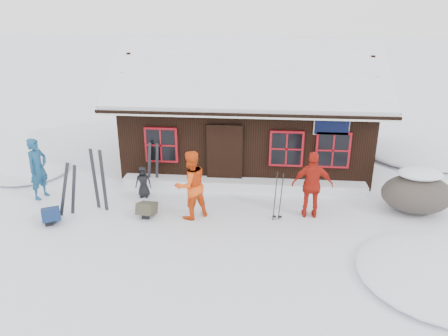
# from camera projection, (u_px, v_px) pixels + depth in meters

# --- Properties ---
(ground) EXTENTS (120.00, 120.00, 0.00)m
(ground) POSITION_uv_depth(u_px,v_px,m) (183.00, 222.00, 11.83)
(ground) COLOR white
(ground) RESTS_ON ground
(mountain_hut) EXTENTS (8.90, 6.09, 4.42)m
(mountain_hut) POSITION_uv_depth(u_px,v_px,m) (248.00, 119.00, 15.73)
(mountain_hut) COLOR black
(mountain_hut) RESTS_ON ground
(snow_drift) EXTENTS (7.60, 0.60, 0.35)m
(snow_drift) POSITION_uv_depth(u_px,v_px,m) (243.00, 185.00, 13.72)
(snow_drift) COLOR white
(snow_drift) RESTS_ON ground
(snow_mounds) EXTENTS (20.60, 13.20, 0.48)m
(snow_mounds) POSITION_uv_depth(u_px,v_px,m) (247.00, 195.00, 13.41)
(snow_mounds) COLOR white
(snow_mounds) RESTS_ON ground
(skier_teal) EXTENTS (0.62, 0.78, 1.87)m
(skier_teal) POSITION_uv_depth(u_px,v_px,m) (38.00, 169.00, 12.93)
(skier_teal) COLOR navy
(skier_teal) RESTS_ON ground
(skier_orange_left) EXTENTS (1.19, 1.15, 1.93)m
(skier_orange_left) POSITION_uv_depth(u_px,v_px,m) (191.00, 185.00, 11.75)
(skier_orange_left) COLOR #E54A10
(skier_orange_left) RESTS_ON ground
(skier_orange_right) EXTENTS (1.12, 0.49, 1.89)m
(skier_orange_right) POSITION_uv_depth(u_px,v_px,m) (312.00, 185.00, 11.78)
(skier_orange_right) COLOR #B01E12
(skier_orange_right) RESTS_ON ground
(skier_crouched) EXTENTS (0.50, 0.36, 0.97)m
(skier_crouched) POSITION_uv_depth(u_px,v_px,m) (143.00, 182.00, 13.14)
(skier_crouched) COLOR black
(skier_crouched) RESTS_ON ground
(boulder) EXTENTS (1.94, 1.46, 1.14)m
(boulder) POSITION_uv_depth(u_px,v_px,m) (417.00, 193.00, 12.21)
(boulder) COLOR #4B433C
(boulder) RESTS_ON ground
(ski_pair_left) EXTENTS (0.68, 0.19, 1.59)m
(ski_pair_left) POSITION_uv_depth(u_px,v_px,m) (69.00, 190.00, 11.94)
(ski_pair_left) COLOR black
(ski_pair_left) RESTS_ON ground
(ski_pair_mid) EXTENTS (0.44, 0.19, 1.85)m
(ski_pair_mid) POSITION_uv_depth(u_px,v_px,m) (99.00, 181.00, 12.24)
(ski_pair_mid) COLOR black
(ski_pair_mid) RESTS_ON ground
(ski_pair_right) EXTENTS (0.46, 0.11, 1.54)m
(ski_pair_right) POSITION_uv_depth(u_px,v_px,m) (153.00, 166.00, 13.72)
(ski_pair_right) COLOR black
(ski_pair_right) RESTS_ON ground
(ski_poles) EXTENTS (0.25, 0.13, 1.42)m
(ski_poles) POSITION_uv_depth(u_px,v_px,m) (278.00, 197.00, 11.72)
(ski_poles) COLOR black
(ski_poles) RESTS_ON ground
(backpack_blue) EXTENTS (0.71, 0.76, 0.34)m
(backpack_blue) POSITION_uv_depth(u_px,v_px,m) (51.00, 217.00, 11.73)
(backpack_blue) COLOR #12264F
(backpack_blue) RESTS_ON ground
(backpack_olive) EXTENTS (0.50, 0.63, 0.32)m
(backpack_olive) POSITION_uv_depth(u_px,v_px,m) (147.00, 211.00, 12.08)
(backpack_olive) COLOR #3D3B2C
(backpack_olive) RESTS_ON ground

